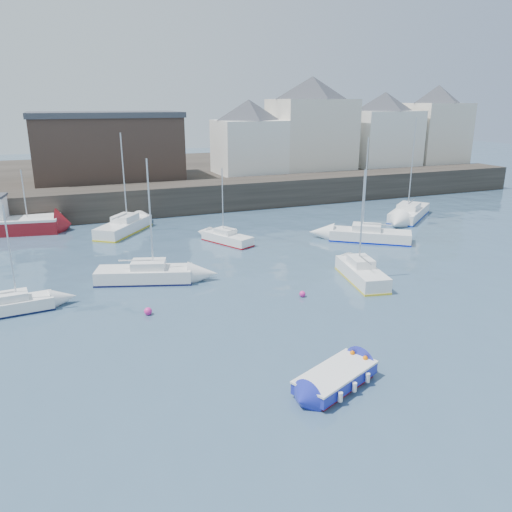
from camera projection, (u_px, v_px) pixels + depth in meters
name	position (u px, v px, depth m)	size (l,w,h in m)	color
water	(352.00, 356.00, 23.48)	(220.00, 220.00, 0.00)	#2D4760
quay_wall	(176.00, 198.00, 54.02)	(90.00, 5.00, 3.00)	#28231E
land_strip	(146.00, 177.00, 69.99)	(90.00, 32.00, 2.80)	#28231E
bldg_east_a	(311.00, 123.00, 65.24)	(13.36, 13.36, 11.80)	beige
bldg_east_b	(383.00, 129.00, 69.02)	(11.88, 11.88, 9.95)	white
bldg_east_c	(435.00, 124.00, 72.11)	(11.14, 11.14, 10.95)	beige
bldg_east_d	(249.00, 136.00, 61.99)	(11.14, 11.14, 8.95)	white
warehouse	(107.00, 146.00, 57.44)	(16.40, 10.40, 7.60)	#3D2D26
blue_dinghy	(336.00, 378.00, 20.84)	(4.28, 3.13, 0.75)	maroon
fishing_boat	(5.00, 221.00, 45.12)	(9.03, 4.62, 5.71)	maroon
sailboat_a	(9.00, 306.00, 28.17)	(4.88, 1.96, 6.19)	white
sailboat_b	(145.00, 274.00, 33.06)	(6.61, 3.90, 8.11)	white
sailboat_c	(362.00, 273.00, 33.24)	(2.85, 5.81, 7.33)	white
sailboat_d	(370.00, 235.00, 42.77)	(6.77, 5.83, 8.70)	white
sailboat_f	(227.00, 238.00, 42.20)	(3.52, 5.01, 6.28)	white
sailboat_g	(409.00, 213.00, 51.26)	(7.78, 6.96, 10.05)	white
sailboat_h	(124.00, 226.00, 45.50)	(5.95, 6.82, 8.88)	white
buoy_near	(148.00, 315.00, 28.07)	(0.45, 0.45, 0.45)	#DF268F
buoy_mid	(302.00, 297.00, 30.65)	(0.39, 0.39, 0.39)	#DF268F
buoy_far	(163.00, 263.00, 36.95)	(0.35, 0.35, 0.35)	#DF268F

